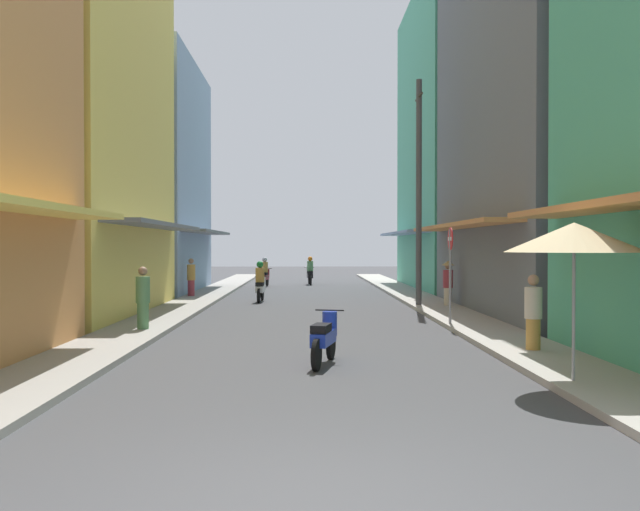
{
  "coord_description": "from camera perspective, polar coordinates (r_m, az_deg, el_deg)",
  "views": [
    {
      "loc": [
        -0.13,
        -5.46,
        2.16
      ],
      "look_at": [
        0.32,
        16.31,
        1.85
      ],
      "focal_mm": 37.77,
      "sensor_mm": 36.0,
      "label": 1
    }
  ],
  "objects": [
    {
      "name": "building_left_far",
      "position": [
        32.4,
        -15.67,
        6.31
      ],
      "size": [
        7.05,
        9.37,
        10.57
      ],
      "color": "#8CA5CC",
      "rests_on": "ground"
    },
    {
      "name": "vendor_umbrella",
      "position": [
        10.87,
        20.73,
        1.43
      ],
      "size": [
        2.08,
        2.08,
        2.52
      ],
      "color": "#99999E",
      "rests_on": "ground"
    },
    {
      "name": "utility_pole",
      "position": [
        23.62,
        8.37,
        5.36
      ],
      "size": [
        0.2,
        1.2,
        7.92
      ],
      "color": "#4C4C4F",
      "rests_on": "ground"
    },
    {
      "name": "building_left_mid",
      "position": [
        22.85,
        -22.29,
        11.71
      ],
      "size": [
        7.05,
        10.0,
        13.02
      ],
      "color": "#EFD159",
      "rests_on": "ground"
    },
    {
      "name": "sidewalk_right",
      "position": [
        23.65,
        9.79,
        -4.3
      ],
      "size": [
        1.67,
        51.34,
        0.12
      ],
      "primitive_type": "cube",
      "color": "#ADA89E",
      "rests_on": "ground"
    },
    {
      "name": "building_right_far",
      "position": [
        34.83,
        12.82,
        9.35
      ],
      "size": [
        7.05,
        11.41,
        14.7
      ],
      "color": "#4CB28C",
      "rests_on": "ground"
    },
    {
      "name": "ground_plane",
      "position": [
        23.23,
        -0.86,
        -4.53
      ],
      "size": [
        95.34,
        95.34,
        0.0
      ],
      "primitive_type": "plane",
      "color": "#424244"
    },
    {
      "name": "motorbike_blue",
      "position": [
        12.33,
        0.4,
        -6.91
      ],
      "size": [
        0.65,
        1.78,
        0.96
      ],
      "color": "black",
      "rests_on": "ground"
    },
    {
      "name": "sidewalk_left",
      "position": [
        23.61,
        -11.53,
        -4.31
      ],
      "size": [
        1.67,
        51.34,
        0.12
      ],
      "primitive_type": "cube",
      "color": "#9E9991",
      "rests_on": "ground"
    },
    {
      "name": "street_sign_no_entry",
      "position": [
        18.06,
        10.98,
        -0.61
      ],
      "size": [
        0.07,
        0.6,
        2.65
      ],
      "color": "gray",
      "rests_on": "ground"
    },
    {
      "name": "motorbike_maroon",
      "position": [
        35.71,
        -4.66,
        -1.53
      ],
      "size": [
        0.55,
        1.81,
        1.58
      ],
      "color": "black",
      "rests_on": "ground"
    },
    {
      "name": "motorbike_white",
      "position": [
        26.07,
        -5.07,
        -2.4
      ],
      "size": [
        0.55,
        1.81,
        1.58
      ],
      "color": "black",
      "rests_on": "ground"
    },
    {
      "name": "pedestrian_crossing",
      "position": [
        13.94,
        17.62,
        -4.84
      ],
      "size": [
        0.34,
        0.34,
        1.6
      ],
      "color": "#BF8C3F",
      "rests_on": "ground"
    },
    {
      "name": "pedestrian_midway",
      "position": [
        28.03,
        -10.87,
        -1.93
      ],
      "size": [
        0.34,
        0.34,
        1.65
      ],
      "color": "#99333F",
      "rests_on": "ground"
    },
    {
      "name": "pedestrian_foreground",
      "position": [
        23.54,
        10.78,
        -2.19
      ],
      "size": [
        0.44,
        0.44,
        1.66
      ],
      "color": "beige",
      "rests_on": "ground"
    },
    {
      "name": "pedestrian_far",
      "position": [
        17.12,
        -14.77,
        -3.68
      ],
      "size": [
        0.34,
        0.34,
        1.65
      ],
      "color": "#598C59",
      "rests_on": "ground"
    },
    {
      "name": "building_right_mid",
      "position": [
        23.37,
        20.16,
        12.21
      ],
      "size": [
        7.05,
        11.76,
        13.61
      ],
      "color": "slate",
      "rests_on": "ground"
    },
    {
      "name": "motorbike_black",
      "position": [
        37.55,
        -0.86,
        -1.41
      ],
      "size": [
        0.55,
        1.81,
        1.58
      ],
      "color": "black",
      "rests_on": "ground"
    }
  ]
}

